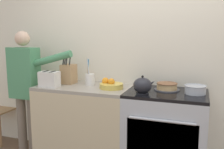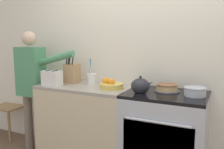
{
  "view_description": "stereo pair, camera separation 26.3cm",
  "coord_description": "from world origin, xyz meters",
  "views": [
    {
      "loc": [
        0.55,
        -2.18,
        1.5
      ],
      "look_at": [
        -0.31,
        0.27,
        1.08
      ],
      "focal_mm": 40.0,
      "sensor_mm": 36.0,
      "label": 1
    },
    {
      "loc": [
        0.8,
        -2.08,
        1.5
      ],
      "look_at": [
        -0.31,
        0.27,
        1.08
      ],
      "focal_mm": 40.0,
      "sensor_mm": 36.0,
      "label": 2
    }
  ],
  "objects": [
    {
      "name": "counter_cabinet",
      "position": [
        -0.65,
        0.3,
        0.46
      ],
      "size": [
        1.03,
        0.6,
        0.93
      ],
      "color": "beige",
      "rests_on": "ground_plane"
    },
    {
      "name": "toaster",
      "position": [
        -0.99,
        0.12,
        1.01
      ],
      "size": [
        0.23,
        0.13,
        0.17
      ],
      "color": "silver",
      "rests_on": "counter_cabinet"
    },
    {
      "name": "mixing_bowl",
      "position": [
        0.53,
        0.3,
        0.97
      ],
      "size": [
        0.21,
        0.21,
        0.08
      ],
      "color": "#B7BABF",
      "rests_on": "stove_range"
    },
    {
      "name": "person_baker",
      "position": [
        -1.43,
        0.27,
        0.91
      ],
      "size": [
        0.9,
        0.2,
        1.54
      ],
      "rotation": [
        0.0,
        0.0,
        0.16
      ],
      "color": "#7A6B5B",
      "rests_on": "ground_plane"
    },
    {
      "name": "stove_range",
      "position": [
        0.26,
        0.29,
        0.46
      ],
      "size": [
        0.79,
        0.63,
        0.93
      ],
      "color": "#B7BABF",
      "rests_on": "ground_plane"
    },
    {
      "name": "tea_kettle",
      "position": [
        0.04,
        0.16,
        1.0
      ],
      "size": [
        0.22,
        0.18,
        0.18
      ],
      "color": "#232328",
      "rests_on": "stove_range"
    },
    {
      "name": "layer_cake",
      "position": [
        0.25,
        0.38,
        0.96
      ],
      "size": [
        0.26,
        0.26,
        0.08
      ],
      "color": "#4C4C51",
      "rests_on": "stove_range"
    },
    {
      "name": "dining_chair",
      "position": [
        -2.07,
        0.55,
        0.5
      ],
      "size": [
        0.4,
        0.4,
        0.87
      ],
      "rotation": [
        0.0,
        0.0,
        0.29
      ],
      "color": "#997047",
      "rests_on": "ground_plane"
    },
    {
      "name": "utensil_crock",
      "position": [
        -0.61,
        0.35,
        1.0
      ],
      "size": [
        0.1,
        0.1,
        0.31
      ],
      "color": "silver",
      "rests_on": "counter_cabinet"
    },
    {
      "name": "wall_back",
      "position": [
        0.0,
        0.62,
        1.3
      ],
      "size": [
        8.0,
        0.04,
        2.6
      ],
      "color": "silver",
      "rests_on": "ground_plane"
    },
    {
      "name": "fruit_bowl",
      "position": [
        -0.33,
        0.27,
        0.96
      ],
      "size": [
        0.25,
        0.25,
        0.11
      ],
      "color": "gold",
      "rests_on": "counter_cabinet"
    },
    {
      "name": "knife_block",
      "position": [
        -0.88,
        0.36,
        1.04
      ],
      "size": [
        0.14,
        0.17,
        0.31
      ],
      "color": "tan",
      "rests_on": "counter_cabinet"
    }
  ]
}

